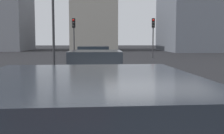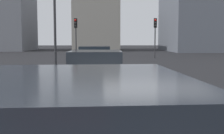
# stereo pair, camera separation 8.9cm
# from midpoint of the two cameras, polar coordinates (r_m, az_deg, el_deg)

# --- Properties ---
(ground_plane) EXTENTS (160.00, 160.00, 0.20)m
(ground_plane) POSITION_cam_midpoint_polar(r_m,az_deg,el_deg) (6.84, 9.47, -11.40)
(ground_plane) COLOR black
(car_teal_right_lead) EXTENTS (4.09, 2.05, 1.50)m
(car_teal_right_lead) POSITION_cam_midpoint_polar(r_m,az_deg,el_deg) (15.69, -3.17, 1.27)
(car_teal_right_lead) COLOR #19606B
(car_teal_right_lead) RESTS_ON ground_plane
(car_beige_right_second) EXTENTS (4.34, 2.10, 1.51)m
(car_beige_right_second) POSITION_cam_midpoint_polar(r_m,az_deg,el_deg) (9.38, -2.87, -1.54)
(car_beige_right_second) COLOR tan
(car_beige_right_second) RESTS_ON ground_plane
(traffic_light_near_left) EXTENTS (0.32, 0.29, 3.86)m
(traffic_light_near_left) POSITION_cam_midpoint_polar(r_m,az_deg,el_deg) (28.73, 8.51, 7.24)
(traffic_light_near_left) COLOR #2D2D30
(traffic_light_near_left) RESTS_ON ground_plane
(traffic_light_near_right) EXTENTS (0.33, 0.31, 3.82)m
(traffic_light_near_right) POSITION_cam_midpoint_polar(r_m,az_deg,el_deg) (28.20, -6.99, 7.24)
(traffic_light_near_right) COLOR #2D2D30
(traffic_light_near_right) RESTS_ON ground_plane
(street_lamp_kerbside) EXTENTS (0.56, 0.36, 6.98)m
(street_lamp_kerbside) POSITION_cam_midpoint_polar(r_m,az_deg,el_deg) (19.38, -11.01, 12.07)
(street_lamp_kerbside) COLOR #2D2D30
(street_lamp_kerbside) RESTS_ON ground_plane
(building_facade_center) EXTENTS (11.91, 7.20, 8.74)m
(building_facade_center) POSITION_cam_midpoint_polar(r_m,az_deg,el_deg) (49.48, -2.98, 8.37)
(building_facade_center) COLOR gray
(building_facade_center) RESTS_ON ground_plane
(building_facade_right) EXTENTS (10.99, 6.29, 12.90)m
(building_facade_right) POSITION_cam_midpoint_polar(r_m,az_deg,el_deg) (51.33, -19.09, 10.31)
(building_facade_right) COLOR slate
(building_facade_right) RESTS_ON ground_plane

